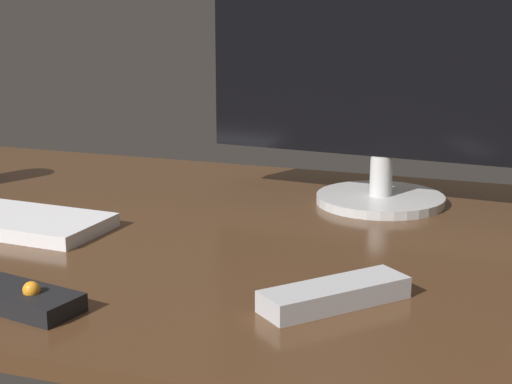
# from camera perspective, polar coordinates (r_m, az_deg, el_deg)

# --- Properties ---
(desk) EXTENTS (1.40, 0.84, 0.02)m
(desk) POSITION_cam_1_polar(r_m,az_deg,el_deg) (1.11, -1.61, -3.38)
(desk) COLOR #4C301C
(desk) RESTS_ON ground
(monitor) EXTENTS (0.55, 0.20, 0.36)m
(monitor) POSITION_cam_1_polar(r_m,az_deg,el_deg) (1.24, 8.98, 7.71)
(monitor) COLOR silver
(monitor) RESTS_ON desk
(media_remote) EXTENTS (0.17, 0.09, 0.03)m
(media_remote) POSITION_cam_1_polar(r_m,az_deg,el_deg) (0.90, -16.76, -6.95)
(media_remote) COLOR black
(media_remote) RESTS_ON desk
(tv_remote) EXTENTS (0.14, 0.16, 0.02)m
(tv_remote) POSITION_cam_1_polar(r_m,az_deg,el_deg) (0.86, 5.53, -7.13)
(tv_remote) COLOR #B7B7BC
(tv_remote) RESTS_ON desk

